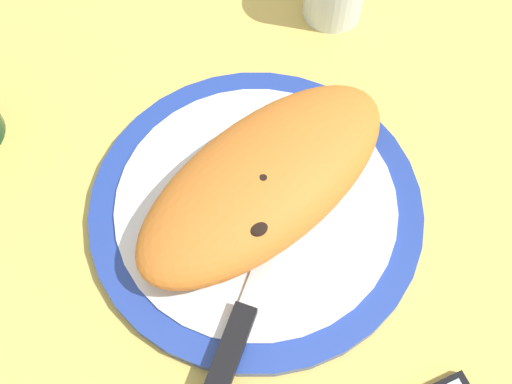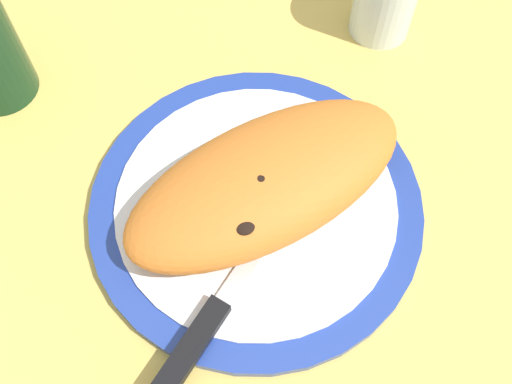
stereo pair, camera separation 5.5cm
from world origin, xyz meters
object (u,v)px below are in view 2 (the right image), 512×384
Objects in this scene: plate at (256,206)px; calzone at (268,184)px; fork at (227,154)px; knife at (207,324)px.

calzone is at bearing 162.41° from plate.
plate is 5.98cm from fork.
knife is (9.17, 8.70, 1.31)cm from plate.
fork is 17.16cm from knife.
fork is at bearing -88.62° from plate.
fork reaches higher than plate.
plate is 4.09cm from calzone.
plate is at bearing -17.59° from calzone.
calzone reaches higher than knife.
knife is at bearing 39.41° from calzone.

